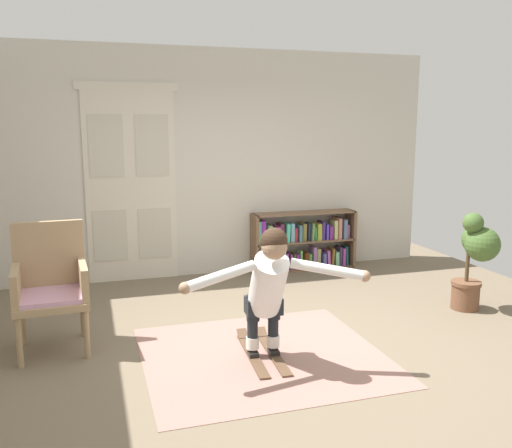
% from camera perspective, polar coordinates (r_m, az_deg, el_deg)
% --- Properties ---
extents(ground_plane, '(7.20, 7.20, 0.00)m').
position_cam_1_polar(ground_plane, '(4.99, 2.15, -12.53)').
color(ground_plane, '#70614E').
extents(back_wall, '(6.00, 0.10, 2.90)m').
position_cam_1_polar(back_wall, '(7.12, -4.72, 6.32)').
color(back_wall, beige).
rests_on(back_wall, ground).
extents(double_door, '(1.22, 0.05, 2.45)m').
position_cam_1_polar(double_door, '(6.94, -12.96, 4.17)').
color(double_door, beige).
rests_on(double_door, ground).
extents(rug, '(2.00, 1.87, 0.01)m').
position_cam_1_polar(rug, '(4.77, 0.72, -13.55)').
color(rug, '#9A7066').
rests_on(rug, ground).
extents(bookshelf, '(1.44, 0.30, 0.79)m').
position_cam_1_polar(bookshelf, '(7.43, 4.87, -1.96)').
color(bookshelf, brown).
rests_on(bookshelf, ground).
extents(wicker_chair, '(0.64, 0.64, 1.10)m').
position_cam_1_polar(wicker_chair, '(5.07, -20.68, -5.87)').
color(wicker_chair, tan).
rests_on(wicker_chair, ground).
extents(potted_plant, '(0.42, 0.44, 1.05)m').
position_cam_1_polar(potted_plant, '(6.16, 21.99, -2.94)').
color(potted_plant, brown).
rests_on(potted_plant, ground).
extents(skis_pair, '(0.33, 0.94, 0.07)m').
position_cam_1_polar(skis_pair, '(4.80, 0.62, -13.20)').
color(skis_pair, brown).
rests_on(skis_pair, rug).
extents(person_skier, '(1.48, 0.67, 1.10)m').
position_cam_1_polar(person_skier, '(4.37, 1.33, -6.17)').
color(person_skier, white).
rests_on(person_skier, skis_pair).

